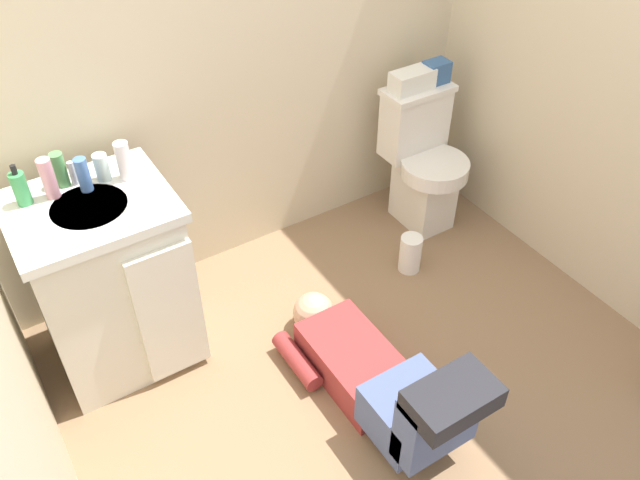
% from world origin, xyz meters
% --- Properties ---
extents(ground_plane, '(2.92, 3.12, 0.04)m').
position_xyz_m(ground_plane, '(0.00, 0.00, -0.02)').
color(ground_plane, '#876749').
extents(wall_back, '(2.58, 0.08, 2.40)m').
position_xyz_m(wall_back, '(0.00, 1.10, 1.20)').
color(wall_back, beige).
rests_on(wall_back, ground_plane).
extents(toilet, '(0.36, 0.46, 0.75)m').
position_xyz_m(toilet, '(0.86, 0.76, 0.37)').
color(toilet, silver).
rests_on(toilet, ground_plane).
extents(vanity_cabinet, '(0.60, 0.53, 0.82)m').
position_xyz_m(vanity_cabinet, '(-0.82, 0.69, 0.42)').
color(vanity_cabinet, silver).
rests_on(vanity_cabinet, ground_plane).
extents(faucet, '(0.02, 0.02, 0.10)m').
position_xyz_m(faucet, '(-0.83, 0.83, 0.87)').
color(faucet, silver).
rests_on(faucet, vanity_cabinet).
extents(person_plumber, '(0.38, 1.06, 0.52)m').
position_xyz_m(person_plumber, '(-0.06, -0.15, 0.18)').
color(person_plumber, maroon).
rests_on(person_plumber, ground_plane).
extents(tissue_box, '(0.22, 0.11, 0.10)m').
position_xyz_m(tissue_box, '(0.81, 0.85, 0.80)').
color(tissue_box, silver).
rests_on(tissue_box, toilet).
extents(toiletry_bag, '(0.12, 0.09, 0.11)m').
position_xyz_m(toiletry_bag, '(0.96, 0.85, 0.81)').
color(toiletry_bag, '#33598C').
rests_on(toiletry_bag, toilet).
extents(soap_dispenser, '(0.06, 0.06, 0.17)m').
position_xyz_m(soap_dispenser, '(-1.02, 0.81, 0.89)').
color(soap_dispenser, '#3B9554').
rests_on(soap_dispenser, vanity_cabinet).
extents(bottle_pink, '(0.05, 0.05, 0.16)m').
position_xyz_m(bottle_pink, '(-0.92, 0.80, 0.90)').
color(bottle_pink, pink).
rests_on(bottle_pink, vanity_cabinet).
extents(bottle_green, '(0.05, 0.05, 0.14)m').
position_xyz_m(bottle_green, '(-0.86, 0.85, 0.89)').
color(bottle_green, '#529851').
rests_on(bottle_green, vanity_cabinet).
extents(bottle_blue, '(0.05, 0.05, 0.14)m').
position_xyz_m(bottle_blue, '(-0.80, 0.77, 0.89)').
color(bottle_blue, '#446CB1').
rests_on(bottle_blue, vanity_cabinet).
extents(bottle_clear, '(0.05, 0.05, 0.11)m').
position_xyz_m(bottle_clear, '(-0.72, 0.81, 0.88)').
color(bottle_clear, silver).
rests_on(bottle_clear, vanity_cabinet).
extents(bottle_white, '(0.06, 0.06, 0.16)m').
position_xyz_m(bottle_white, '(-0.64, 0.77, 0.90)').
color(bottle_white, white).
rests_on(bottle_white, vanity_cabinet).
extents(paper_towel_roll, '(0.11, 0.11, 0.20)m').
position_xyz_m(paper_towel_roll, '(0.56, 0.44, 0.10)').
color(paper_towel_roll, white).
rests_on(paper_towel_roll, ground_plane).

